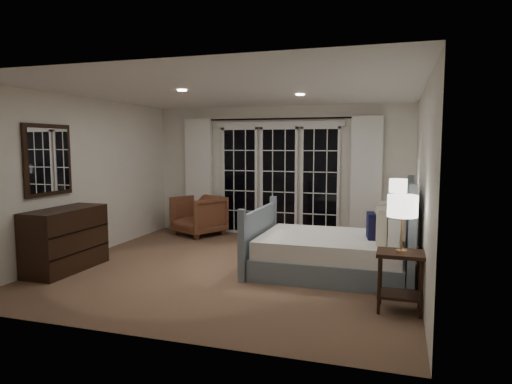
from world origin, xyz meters
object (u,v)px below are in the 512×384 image
(bed, at_px, (336,251))
(nightstand_right, at_px, (397,229))
(armchair, at_px, (199,215))
(lamp_left, at_px, (403,207))
(lamp_right, at_px, (399,186))
(nightstand_left, at_px, (400,272))
(dresser, at_px, (66,239))

(bed, distance_m, nightstand_right, 1.51)
(bed, xyz_separation_m, armchair, (-2.92, 1.88, 0.07))
(lamp_left, height_order, lamp_right, lamp_left)
(lamp_right, bearing_deg, nightstand_right, 90.00)
(nightstand_left, xyz_separation_m, armchair, (-3.76, 3.11, -0.04))
(dresser, bearing_deg, nightstand_right, 26.91)
(nightstand_left, distance_m, lamp_right, 2.60)
(bed, height_order, nightstand_right, bed)
(nightstand_right, xyz_separation_m, armchair, (-3.71, 0.60, -0.06))
(bed, relative_size, lamp_left, 3.52)
(lamp_right, bearing_deg, dresser, -153.09)
(nightstand_left, distance_m, nightstand_right, 2.51)
(dresser, bearing_deg, lamp_left, -3.22)
(dresser, bearing_deg, bed, 14.95)
(dresser, bearing_deg, lamp_right, 26.91)
(nightstand_left, bearing_deg, bed, 124.46)
(nightstand_left, height_order, nightstand_right, nightstand_right)
(nightstand_left, relative_size, dresser, 0.52)
(bed, relative_size, nightstand_left, 3.30)
(armchair, relative_size, dresser, 0.68)
(armchair, xyz_separation_m, dresser, (-0.73, -2.86, 0.05))
(lamp_left, relative_size, lamp_right, 1.07)
(nightstand_right, bearing_deg, lamp_left, -88.91)
(lamp_right, relative_size, armchair, 0.66)
(lamp_left, xyz_separation_m, lamp_right, (-0.05, 2.51, -0.01))
(armchair, bearing_deg, nightstand_right, 18.29)
(bed, xyz_separation_m, nightstand_right, (0.79, 1.28, 0.12))
(nightstand_left, height_order, dresser, dresser)
(nightstand_right, relative_size, dresser, 0.54)
(armchair, distance_m, dresser, 2.95)
(bed, bearing_deg, dresser, -165.05)
(nightstand_left, relative_size, lamp_left, 1.07)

